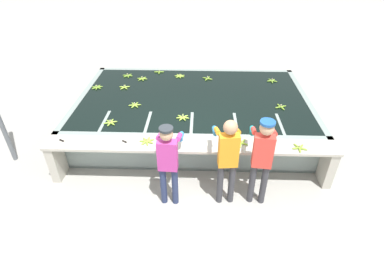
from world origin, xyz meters
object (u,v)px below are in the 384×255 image
object	(u,v)px
worker_1	(228,155)
banana_bunch_floating_11	(135,105)
banana_bunch_floating_9	(281,107)
knife_1	(127,143)
banana_bunch_floating_3	(142,79)
worker_0	(168,159)
banana_bunch_floating_6	(183,117)
banana_bunch_floating_4	(180,76)
banana_bunch_ledge_0	(241,143)
banana_bunch_ledge_1	(299,148)
banana_bunch_floating_10	(128,76)
banana_bunch_floating_8	(124,87)
worker_2	(262,155)
banana_bunch_floating_0	(97,87)
banana_bunch_floating_7	(110,122)
banana_bunch_floating_2	(272,81)
knife_0	(64,142)
banana_bunch_ledge_2	(147,141)
banana_bunch_floating_1	(207,78)
banana_bunch_floating_5	(159,72)

from	to	relation	value
worker_1	banana_bunch_floating_11	size ratio (longest dim) A/B	5.99
banana_bunch_floating_9	knife_1	xyz separation A→B (m)	(-3.07, -1.42, -0.01)
banana_bunch_floating_3	banana_bunch_floating_11	world-z (taller)	same
worker_0	banana_bunch_floating_6	bearing A→B (deg)	84.23
banana_bunch_floating_4	worker_0	bearing A→B (deg)	-89.14
banana_bunch_floating_11	banana_bunch_ledge_0	distance (m)	2.57
banana_bunch_floating_3	banana_bunch_ledge_1	bearing A→B (deg)	-41.03
banana_bunch_floating_10	banana_bunch_ledge_1	world-z (taller)	banana_bunch_ledge_1
banana_bunch_ledge_1	banana_bunch_floating_11	bearing A→B (deg)	155.64
worker_0	banana_bunch_floating_8	size ratio (longest dim) A/B	5.73
worker_2	knife_1	bearing A→B (deg)	167.77
banana_bunch_floating_0	banana_bunch_floating_11	distance (m)	1.40
banana_bunch_floating_7	banana_bunch_floating_10	xyz separation A→B (m)	(-0.15, 2.32, 0.00)
banana_bunch_floating_2	banana_bunch_floating_11	bearing A→B (deg)	-156.96
banana_bunch_floating_2	knife_0	size ratio (longest dim) A/B	0.85
banana_bunch_floating_4	banana_bunch_ledge_0	bearing A→B (deg)	-66.07
banana_bunch_floating_10	banana_bunch_floating_11	bearing A→B (deg)	-72.68
banana_bunch_floating_4	banana_bunch_floating_10	bearing A→B (deg)	-179.40
banana_bunch_floating_10	knife_0	size ratio (longest dim) A/B	0.87
banana_bunch_floating_3	banana_bunch_ledge_2	size ratio (longest dim) A/B	1.00
banana_bunch_floating_2	banana_bunch_floating_9	distance (m)	1.37
banana_bunch_floating_0	banana_bunch_floating_3	distance (m)	1.16
banana_bunch_floating_4	banana_bunch_floating_6	size ratio (longest dim) A/B	1.00
banana_bunch_floating_8	banana_bunch_ledge_0	world-z (taller)	banana_bunch_ledge_0
banana_bunch_floating_0	knife_0	distance (m)	2.26
banana_bunch_floating_3	knife_1	distance (m)	2.81
banana_bunch_floating_4	banana_bunch_floating_9	world-z (taller)	same
banana_bunch_floating_0	banana_bunch_floating_4	xyz separation A→B (m)	(1.99, 0.75, 0.00)
banana_bunch_floating_1	banana_bunch_ledge_0	size ratio (longest dim) A/B	0.98
banana_bunch_floating_2	knife_1	size ratio (longest dim) A/B	0.89
banana_bunch_ledge_2	knife_0	distance (m)	1.51
banana_bunch_floating_11	banana_bunch_ledge_1	world-z (taller)	banana_bunch_ledge_1
worker_0	banana_bunch_floating_7	world-z (taller)	worker_0
worker_0	knife_0	bearing A→B (deg)	163.78
banana_bunch_floating_8	banana_bunch_ledge_1	world-z (taller)	banana_bunch_ledge_1
banana_bunch_floating_3	banana_bunch_floating_5	bearing A→B (deg)	50.35
banana_bunch_floating_6	knife_0	xyz separation A→B (m)	(-2.11, -0.91, -0.01)
banana_bunch_floating_10	banana_bunch_ledge_2	distance (m)	3.10
banana_bunch_floating_8	banana_bunch_ledge_2	size ratio (longest dim) A/B	0.98
knife_1	banana_bunch_floating_6	bearing A→B (deg)	43.41
banana_bunch_floating_4	banana_bunch_ledge_1	bearing A→B (deg)	-52.77
banana_bunch_floating_8	worker_1	bearing A→B (deg)	-50.14
banana_bunch_floating_9	banana_bunch_ledge_0	distance (m)	1.70
banana_bunch_floating_5	banana_bunch_ledge_2	xyz separation A→B (m)	(0.18, -3.21, 0.00)
banana_bunch_floating_0	banana_bunch_floating_1	bearing A→B (deg)	12.65
worker_1	banana_bunch_floating_8	bearing A→B (deg)	129.86
banana_bunch_floating_5	banana_bunch_floating_9	xyz separation A→B (m)	(2.90, -1.84, 0.00)
worker_1	banana_bunch_floating_6	world-z (taller)	worker_1
worker_0	banana_bunch_floating_5	size ratio (longest dim) A/B	5.62
banana_bunch_floating_4	banana_bunch_floating_5	distance (m)	0.64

